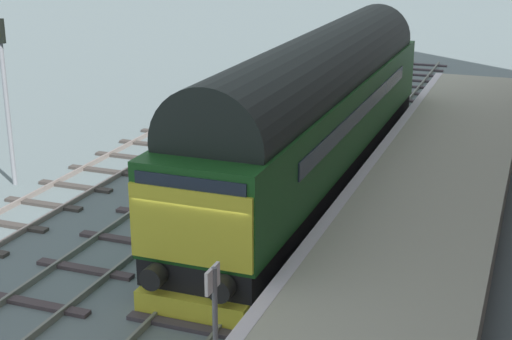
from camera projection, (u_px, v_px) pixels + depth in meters
name	position (u px, v px, depth m)	size (l,w,h in m)	color
ground_plane	(215.00, 294.00, 16.62)	(140.00, 140.00, 0.00)	slate
track_main	(215.00, 292.00, 16.60)	(2.50, 60.00, 0.15)	slate
track_adjacent_west	(85.00, 269.00, 17.71)	(2.50, 60.00, 0.15)	gray
station_platform	(379.00, 302.00, 15.25)	(4.00, 44.00, 1.01)	#B3B29B
diesel_locomotive	(318.00, 106.00, 22.76)	(2.74, 18.29, 4.68)	black
signal_post_near	(4.00, 85.00, 22.52)	(0.44, 0.22, 5.08)	gray
platform_number_sign	(214.00, 312.00, 11.03)	(0.10, 0.44, 2.07)	slate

